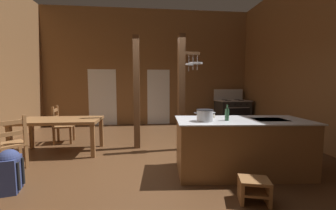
{
  "coord_description": "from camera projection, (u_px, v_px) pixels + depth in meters",
  "views": [
    {
      "loc": [
        -0.07,
        -3.83,
        1.46
      ],
      "look_at": [
        0.42,
        1.0,
        1.01
      ],
      "focal_mm": 22.29,
      "sensor_mm": 36.0,
      "label": 1
    }
  ],
  "objects": [
    {
      "name": "ground_plane",
      "position": [
        151.0,
        166.0,
        3.94
      ],
      "size": [
        8.29,
        8.85,
        0.1
      ],
      "primitive_type": "cube",
      "color": "#4C301C"
    },
    {
      "name": "wall_back",
      "position": [
        148.0,
        68.0,
        7.79
      ],
      "size": [
        8.29,
        0.14,
        4.24
      ],
      "primitive_type": "cube",
      "color": "brown",
      "rests_on": "ground_plane"
    },
    {
      "name": "glazed_door_back_left",
      "position": [
        103.0,
        97.0,
        7.65
      ],
      "size": [
        1.0,
        0.01,
        2.05
      ],
      "primitive_type": "cube",
      "color": "white",
      "rests_on": "ground_plane"
    },
    {
      "name": "glazed_panel_back_right",
      "position": [
        159.0,
        97.0,
        7.86
      ],
      "size": [
        0.84,
        0.01,
        2.05
      ],
      "primitive_type": "cube",
      "color": "white",
      "rests_on": "ground_plane"
    },
    {
      "name": "kitchen_island",
      "position": [
        241.0,
        146.0,
        3.49
      ],
      "size": [
        2.22,
        1.11,
        0.9
      ],
      "color": "brown",
      "rests_on": "ground_plane"
    },
    {
      "name": "stove_range",
      "position": [
        232.0,
        112.0,
        7.58
      ],
      "size": [
        1.19,
        0.89,
        1.32
      ],
      "color": "#292929",
      "rests_on": "ground_plane"
    },
    {
      "name": "support_post_with_pot_rack",
      "position": [
        183.0,
        89.0,
        4.67
      ],
      "size": [
        0.58,
        0.28,
        2.59
      ],
      "color": "brown",
      "rests_on": "ground_plane"
    },
    {
      "name": "support_post_center",
      "position": [
        137.0,
        93.0,
        4.8
      ],
      "size": [
        0.14,
        0.14,
        2.59
      ],
      "color": "brown",
      "rests_on": "ground_plane"
    },
    {
      "name": "step_stool",
      "position": [
        254.0,
        188.0,
        2.61
      ],
      "size": [
        0.42,
        0.37,
        0.3
      ],
      "color": "olive",
      "rests_on": "ground_plane"
    },
    {
      "name": "dining_table",
      "position": [
        59.0,
        123.0,
        4.5
      ],
      "size": [
        1.71,
        0.91,
        0.74
      ],
      "color": "brown",
      "rests_on": "ground_plane"
    },
    {
      "name": "ladderback_chair_near_window",
      "position": [
        11.0,
        144.0,
        3.62
      ],
      "size": [
        0.62,
        0.62,
        0.95
      ],
      "color": "olive",
      "rests_on": "ground_plane"
    },
    {
      "name": "ladderback_chair_by_post",
      "position": [
        62.0,
        125.0,
        5.3
      ],
      "size": [
        0.49,
        0.49,
        0.95
      ],
      "color": "olive",
      "rests_on": "ground_plane"
    },
    {
      "name": "backpack",
      "position": [
        9.0,
        170.0,
        2.85
      ],
      "size": [
        0.35,
        0.36,
        0.6
      ],
      "color": "navy",
      "rests_on": "ground_plane"
    },
    {
      "name": "stockpot_on_counter",
      "position": [
        205.0,
        115.0,
        3.28
      ],
      "size": [
        0.33,
        0.26,
        0.19
      ],
      "color": "#B7BABF",
      "rests_on": "kitchen_island"
    },
    {
      "name": "mixing_bowl_on_counter",
      "position": [
        210.0,
        116.0,
        3.65
      ],
      "size": [
        0.17,
        0.17,
        0.06
      ],
      "color": "#B2A893",
      "rests_on": "kitchen_island"
    },
    {
      "name": "bottle_tall_on_counter",
      "position": [
        227.0,
        114.0,
        3.34
      ],
      "size": [
        0.07,
        0.07,
        0.26
      ],
      "color": "#2D5638",
      "rests_on": "kitchen_island"
    }
  ]
}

